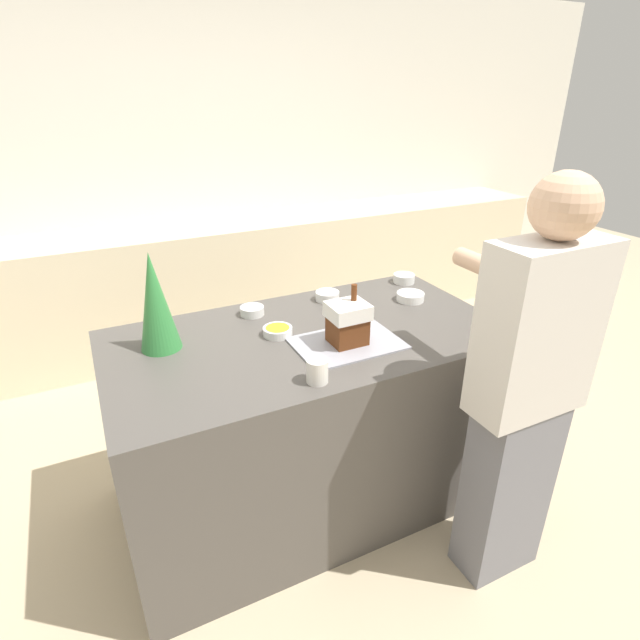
% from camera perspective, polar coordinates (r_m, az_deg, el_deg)
% --- Properties ---
extents(ground_plane, '(12.00, 12.00, 0.00)m').
position_cam_1_polar(ground_plane, '(2.69, -1.10, -18.82)').
color(ground_plane, '#C6B28E').
extents(wall_back, '(8.00, 0.05, 2.60)m').
position_cam_1_polar(wall_back, '(4.11, -15.15, 16.40)').
color(wall_back, white).
rests_on(wall_back, ground_plane).
extents(back_cabinet_block, '(6.00, 0.60, 0.93)m').
position_cam_1_polar(back_cabinet_block, '(4.01, -12.83, 4.02)').
color(back_cabinet_block, beige).
rests_on(back_cabinet_block, ground_plane).
extents(kitchen_island, '(1.72, 0.92, 0.89)m').
position_cam_1_polar(kitchen_island, '(2.41, -1.19, -11.19)').
color(kitchen_island, '#514C47').
rests_on(kitchen_island, ground_plane).
extents(baking_tray, '(0.44, 0.31, 0.01)m').
position_cam_1_polar(baking_tray, '(2.10, 3.11, -2.64)').
color(baking_tray, '#9E9EA8').
rests_on(baking_tray, kitchen_island).
extents(gingerbread_house, '(0.16, 0.14, 0.24)m').
position_cam_1_polar(gingerbread_house, '(2.05, 3.18, -0.23)').
color(gingerbread_house, '#5B2D14').
rests_on(gingerbread_house, baking_tray).
extents(decorative_tree, '(0.17, 0.17, 0.41)m').
position_cam_1_polar(decorative_tree, '(2.08, -18.31, 1.97)').
color(decorative_tree, '#33843D').
rests_on(decorative_tree, kitchen_island).
extents(candy_bowl_beside_tree, '(0.12, 0.12, 0.05)m').
position_cam_1_polar(candy_bowl_beside_tree, '(2.51, 0.85, 2.82)').
color(candy_bowl_beside_tree, white).
rests_on(candy_bowl_beside_tree, kitchen_island).
extents(candy_bowl_far_right, '(0.12, 0.12, 0.05)m').
position_cam_1_polar(candy_bowl_far_right, '(2.79, 9.58, 4.76)').
color(candy_bowl_far_right, white).
rests_on(candy_bowl_far_right, kitchen_island).
extents(candy_bowl_far_left, '(0.11, 0.11, 0.04)m').
position_cam_1_polar(candy_bowl_far_left, '(2.37, -7.77, 1.10)').
color(candy_bowl_far_left, silver).
rests_on(candy_bowl_far_left, kitchen_island).
extents(candy_bowl_near_tray_left, '(0.13, 0.13, 0.04)m').
position_cam_1_polar(candy_bowl_near_tray_left, '(2.17, -4.86, -1.24)').
color(candy_bowl_near_tray_left, white).
rests_on(candy_bowl_near_tray_left, kitchen_island).
extents(candy_bowl_near_tray_right, '(0.14, 0.14, 0.04)m').
position_cam_1_polar(candy_bowl_near_tray_right, '(2.55, 10.29, 2.69)').
color(candy_bowl_near_tray_right, white).
rests_on(candy_bowl_near_tray_right, kitchen_island).
extents(mug, '(0.08, 0.08, 0.09)m').
position_cam_1_polar(mug, '(1.82, -0.32, -5.83)').
color(mug, white).
rests_on(mug, kitchen_island).
extents(person, '(0.43, 0.54, 1.65)m').
position_cam_1_polar(person, '(1.99, 22.33, -7.83)').
color(person, slate).
rests_on(person, ground_plane).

